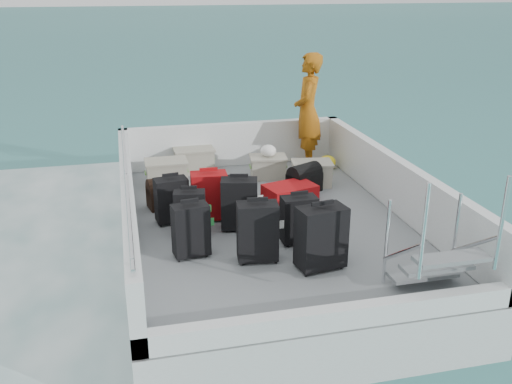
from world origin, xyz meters
TOP-DOWN VIEW (x-y plane):
  - ground at (0.00, 0.00)m, footprint 160.00×160.00m
  - ferry_hull at (0.00, 0.00)m, footprint 3.60×5.00m
  - deck at (0.00, 0.00)m, footprint 3.30×4.70m
  - deck_fittings at (0.35, -0.32)m, footprint 3.60×5.00m
  - suitcase_0 at (-1.09, -0.76)m, footprint 0.42×0.28m
  - suitcase_1 at (-1.03, -0.19)m, footprint 0.40×0.27m
  - suitcase_2 at (-1.20, 0.24)m, footprint 0.43×0.30m
  - suitcase_3 at (-0.40, -1.02)m, footprint 0.46×0.30m
  - suitcase_4 at (-0.42, -0.16)m, footprint 0.48×0.35m
  - suitcase_5 at (-0.73, 0.23)m, footprint 0.46×0.30m
  - suitcase_6 at (0.21, -1.34)m, footprint 0.54×0.37m
  - suitcase_7 at (0.16, -0.70)m, footprint 0.41×0.24m
  - suitcase_8 at (0.42, 0.52)m, footprint 0.77×0.61m
  - duffel_0 at (-1.23, 0.79)m, footprint 0.52×0.38m
  - duffel_1 at (-0.40, 0.68)m, footprint 0.45×0.34m
  - duffel_2 at (0.76, 0.91)m, footprint 0.56×0.48m
  - crate_0 at (-1.14, 1.67)m, footprint 0.58×0.40m
  - crate_1 at (-0.67, 2.20)m, footprint 0.60×0.43m
  - crate_2 at (0.41, 1.64)m, footprint 0.56×0.43m
  - crate_3 at (0.95, 1.16)m, footprint 0.60×0.46m
  - yellow_bag at (1.45, 1.85)m, footprint 0.28×0.26m
  - white_bag at (0.41, 1.64)m, footprint 0.24×0.24m
  - passenger at (1.15, 2.04)m, footprint 0.66×0.79m

SIDE VIEW (x-z plane):
  - ground at x=0.00m, z-range 0.00..0.00m
  - ferry_hull at x=0.00m, z-range 0.00..0.60m
  - deck at x=0.00m, z-range 0.60..0.62m
  - yellow_bag at x=1.45m, z-range 0.62..0.84m
  - suitcase_8 at x=0.42m, z-range 0.62..0.89m
  - crate_2 at x=0.41m, z-range 0.62..0.93m
  - duffel_0 at x=-1.23m, z-range 0.62..0.94m
  - duffel_1 at x=-0.40m, z-range 0.62..0.94m
  - duffel_2 at x=0.76m, z-range 0.62..0.94m
  - crate_3 at x=0.95m, z-range 0.62..0.95m
  - crate_0 at x=-1.14m, z-range 0.62..0.97m
  - crate_1 at x=-0.67m, z-range 0.62..0.98m
  - suitcase_1 at x=-1.03m, z-range 0.62..1.18m
  - suitcase_7 at x=0.16m, z-range 0.62..1.19m
  - suitcase_2 at x=-1.20m, z-range 0.62..1.20m
  - suitcase_0 at x=-1.09m, z-range 0.62..1.23m
  - suitcase_5 at x=-0.73m, z-range 0.62..1.24m
  - suitcase_4 at x=-0.42m, z-range 0.62..1.26m
  - suitcase_3 at x=-0.40m, z-range 0.62..1.29m
  - suitcase_6 at x=0.21m, z-range 0.62..1.31m
  - deck_fittings at x=0.35m, z-range 0.54..1.44m
  - white_bag at x=0.41m, z-range 0.93..1.11m
  - passenger at x=1.15m, z-range 0.62..2.45m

